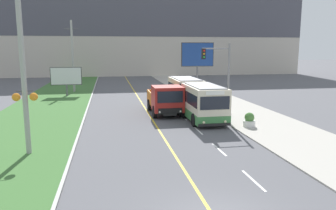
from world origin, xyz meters
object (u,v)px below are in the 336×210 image
object	(u,v)px
dump_truck	(166,100)
billboard_large	(197,56)
city_bus	(194,97)
utility_pole_near	(23,70)
planter_round_second	(225,108)
planter_round_near	(249,120)
traffic_light_mast	(221,73)
billboard_small	(66,77)
utility_pole_far	(73,56)

from	to	relation	value
dump_truck	billboard_large	size ratio (longest dim) A/B	0.96
billboard_large	dump_truck	bearing A→B (deg)	-116.41
city_bus	dump_truck	bearing A→B (deg)	-177.04
utility_pole_near	planter_round_second	distance (m)	17.70
dump_truck	planter_round_near	size ratio (longest dim) A/B	6.02
city_bus	planter_round_second	size ratio (longest dim) A/B	10.93
traffic_light_mast	billboard_small	xyz separation A→B (m)	(-13.73, 17.50, -1.54)
traffic_light_mast	billboard_large	world-z (taller)	billboard_large
utility_pole_near	city_bus	bearing A→B (deg)	37.91
traffic_light_mast	planter_round_near	bearing A→B (deg)	-52.07
utility_pole_far	billboard_small	bearing A→B (deg)	-96.90
city_bus	planter_round_near	bearing A→B (deg)	-64.09
dump_truck	planter_round_near	world-z (taller)	dump_truck
dump_truck	utility_pole_near	size ratio (longest dim) A/B	0.64
billboard_small	planter_round_second	bearing A→B (deg)	-42.77
traffic_light_mast	billboard_large	xyz separation A→B (m)	(2.55, 16.17, 0.90)
traffic_light_mast	billboard_large	distance (m)	16.40
billboard_large	city_bus	bearing A→B (deg)	-106.66
traffic_light_mast	billboard_large	bearing A→B (deg)	81.05
utility_pole_near	traffic_light_mast	xyz separation A→B (m)	(13.11, 5.61, -0.75)
utility_pole_near	billboard_large	size ratio (longest dim) A/B	1.51
traffic_light_mast	planter_round_second	world-z (taller)	traffic_light_mast
billboard_large	billboard_small	distance (m)	16.52
dump_truck	billboard_large	world-z (taller)	billboard_large
dump_truck	billboard_small	world-z (taller)	billboard_small
utility_pole_near	billboard_large	distance (m)	26.82
city_bus	planter_round_near	size ratio (longest dim) A/B	11.47
dump_truck	traffic_light_mast	xyz separation A→B (m)	(3.72, -3.55, 2.59)
dump_truck	utility_pole_near	xyz separation A→B (m)	(-9.39, -9.15, 3.33)
utility_pole_near	billboard_large	world-z (taller)	utility_pole_near
billboard_small	utility_pole_far	bearing A→B (deg)	83.10
utility_pole_near	billboard_large	xyz separation A→B (m)	(15.66, 21.78, 0.16)
city_bus	dump_truck	distance (m)	2.54
utility_pole_far	planter_round_second	xyz separation A→B (m)	(14.88, -18.23, -4.25)
city_bus	traffic_light_mast	bearing A→B (deg)	-72.06
planter_round_second	utility_pole_near	bearing A→B (deg)	-148.92
utility_pole_near	billboard_small	size ratio (longest dim) A/B	2.64
traffic_light_mast	planter_round_near	size ratio (longest dim) A/B	5.91
utility_pole_far	billboard_small	distance (m)	4.71
city_bus	billboard_small	world-z (taller)	billboard_small
city_bus	planter_round_near	distance (m)	6.42
dump_truck	utility_pole_far	xyz separation A→B (m)	(-9.53, 17.96, 3.47)
utility_pole_far	planter_round_near	distance (m)	28.15
utility_pole_far	billboard_small	world-z (taller)	utility_pole_far
utility_pole_far	planter_round_second	size ratio (longest dim) A/B	8.65
dump_truck	billboard_small	bearing A→B (deg)	125.67
city_bus	billboard_large	size ratio (longest dim) A/B	1.83
billboard_large	planter_round_near	world-z (taller)	billboard_large
dump_truck	utility_pole_near	bearing A→B (deg)	-135.73
city_bus	utility_pole_far	xyz separation A→B (m)	(-12.06, 17.83, 3.31)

